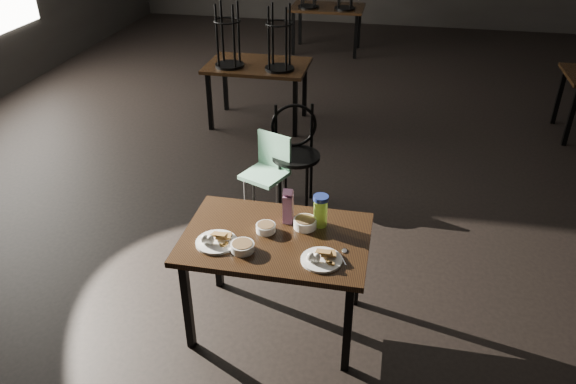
% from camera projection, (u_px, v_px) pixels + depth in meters
% --- Properties ---
extents(main_table, '(1.20, 0.80, 0.75)m').
position_uv_depth(main_table, '(276.00, 246.00, 3.65)').
color(main_table, black).
rests_on(main_table, ground).
extents(plate_left, '(0.26, 0.26, 0.09)m').
position_uv_depth(plate_left, '(216.00, 240.00, 3.53)').
color(plate_left, white).
rests_on(plate_left, main_table).
extents(plate_right, '(0.25, 0.25, 0.08)m').
position_uv_depth(plate_right, '(321.00, 258.00, 3.38)').
color(plate_right, white).
rests_on(plate_right, main_table).
extents(bowl_near, '(0.13, 0.13, 0.05)m').
position_uv_depth(bowl_near, '(266.00, 228.00, 3.65)').
color(bowl_near, white).
rests_on(bowl_near, main_table).
extents(bowl_far, '(0.15, 0.15, 0.06)m').
position_uv_depth(bowl_far, '(305.00, 223.00, 3.68)').
color(bowl_far, white).
rests_on(bowl_far, main_table).
extents(bowl_big, '(0.15, 0.15, 0.05)m').
position_uv_depth(bowl_big, '(242.00, 247.00, 3.47)').
color(bowl_big, white).
rests_on(bowl_big, main_table).
extents(juice_carton, '(0.06, 0.06, 0.25)m').
position_uv_depth(juice_carton, '(288.00, 207.00, 3.70)').
color(juice_carton, '#851864').
rests_on(juice_carton, main_table).
extents(water_bottle, '(0.12, 0.12, 0.22)m').
position_uv_depth(water_bottle, '(321.00, 210.00, 3.67)').
color(water_bottle, '#A9E342').
rests_on(water_bottle, main_table).
extents(spoon, '(0.05, 0.17, 0.01)m').
position_uv_depth(spoon, '(344.00, 252.00, 3.46)').
color(spoon, silver).
rests_on(spoon, main_table).
extents(bentwood_chair, '(0.49, 0.48, 0.94)m').
position_uv_depth(bentwood_chair, '(295.00, 147.00, 5.17)').
color(bentwood_chair, black).
rests_on(bentwood_chair, ground).
extents(school_chair, '(0.46, 0.46, 0.75)m').
position_uv_depth(school_chair, '(268.00, 168.00, 5.05)').
color(school_chair, '#72B290').
rests_on(school_chair, ground).
extents(bg_table_left, '(1.20, 0.80, 1.48)m').
position_uv_depth(bg_table_left, '(257.00, 65.00, 6.64)').
color(bg_table_left, black).
rests_on(bg_table_left, ground).
extents(bg_table_far, '(1.20, 0.80, 1.48)m').
position_uv_depth(bg_table_far, '(327.00, 7.00, 9.27)').
color(bg_table_far, black).
rests_on(bg_table_far, ground).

